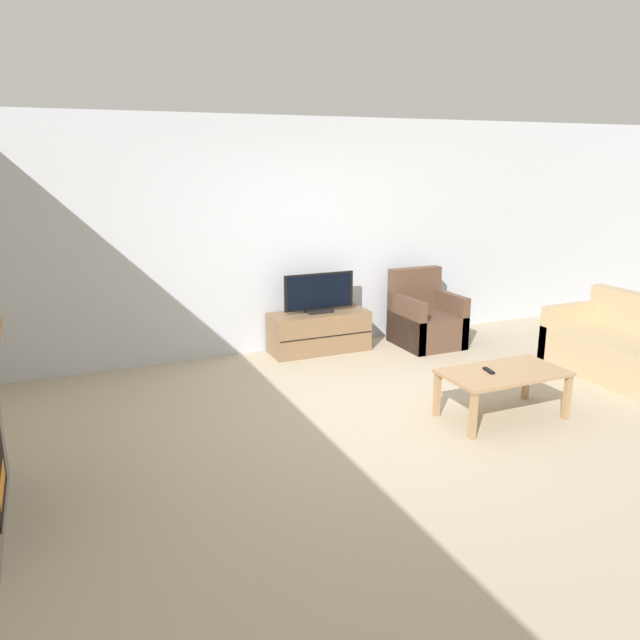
% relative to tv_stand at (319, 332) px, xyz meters
% --- Properties ---
extents(ground_plane, '(24.00, 24.00, 0.00)m').
position_rel_tv_stand_xyz_m(ground_plane, '(-0.20, -2.00, -0.24)').
color(ground_plane, tan).
extents(wall_back, '(12.00, 0.06, 2.70)m').
position_rel_tv_stand_xyz_m(wall_back, '(-0.20, 0.30, 1.11)').
color(wall_back, silver).
rests_on(wall_back, ground).
extents(tv_stand, '(1.18, 0.47, 0.48)m').
position_rel_tv_stand_xyz_m(tv_stand, '(0.00, 0.00, 0.00)').
color(tv_stand, brown).
rests_on(tv_stand, ground).
extents(tv, '(0.87, 0.18, 0.47)m').
position_rel_tv_stand_xyz_m(tv, '(0.00, -0.00, 0.45)').
color(tv, black).
rests_on(tv, tv_stand).
extents(armchair, '(0.70, 0.76, 0.92)m').
position_rel_tv_stand_xyz_m(armchair, '(1.31, -0.26, 0.06)').
color(armchair, brown).
rests_on(armchair, ground).
extents(coffee_table, '(1.09, 0.60, 0.43)m').
position_rel_tv_stand_xyz_m(coffee_table, '(0.69, -2.45, 0.14)').
color(coffee_table, '#A37F56').
rests_on(coffee_table, ground).
extents(remote, '(0.07, 0.15, 0.02)m').
position_rel_tv_stand_xyz_m(remote, '(0.56, -2.41, 0.21)').
color(remote, black).
rests_on(remote, coffee_table).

